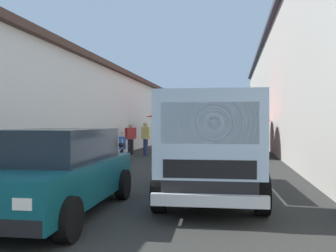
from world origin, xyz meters
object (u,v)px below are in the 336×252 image
at_px(delivery_truck, 210,150).
at_px(parked_scooter, 122,149).
at_px(vendor_by_crates, 146,136).
at_px(vendor_in_shade, 131,137).
at_px(fruit_stall_far_right, 251,124).
at_px(fruit_stall_mid_lane, 167,119).
at_px(fruit_stall_near_right, 241,122).
at_px(hatchback_car, 54,171).

height_order(delivery_truck, parked_scooter, delivery_truck).
bearing_deg(vendor_by_crates, vendor_in_shade, 63.87).
xyz_separation_m(fruit_stall_far_right, fruit_stall_mid_lane, (0.77, 4.56, 0.31)).
bearing_deg(fruit_stall_near_right, fruit_stall_far_right, -14.27).
relative_size(fruit_stall_mid_lane, hatchback_car, 0.60).
distance_m(fruit_stall_near_right, fruit_stall_mid_lane, 4.96).
bearing_deg(fruit_stall_far_right, vendor_by_crates, 116.60).
distance_m(delivery_truck, parked_scooter, 8.75).
relative_size(delivery_truck, vendor_in_shade, 3.27).
xyz_separation_m(fruit_stall_far_right, hatchback_car, (-13.22, 3.93, -0.75)).
xyz_separation_m(hatchback_car, parked_scooter, (8.81, 1.63, -0.29)).
relative_size(fruit_stall_near_right, fruit_stall_far_right, 1.22).
xyz_separation_m(fruit_stall_mid_lane, vendor_by_crates, (-3.27, 0.44, -0.88)).
bearing_deg(delivery_truck, parked_scooter, 28.91).
bearing_deg(fruit_stall_far_right, fruit_stall_near_right, 165.73).
relative_size(vendor_by_crates, parked_scooter, 0.97).
xyz_separation_m(fruit_stall_near_right, delivery_truck, (-9.91, 0.80, -0.56)).
bearing_deg(vendor_in_shade, vendor_by_crates, -116.13).
relative_size(fruit_stall_near_right, vendor_by_crates, 1.62).
height_order(delivery_truck, vendor_by_crates, delivery_truck).
xyz_separation_m(delivery_truck, vendor_by_crates, (9.55, 3.66, -0.12)).
height_order(hatchback_car, parked_scooter, hatchback_car).
relative_size(fruit_stall_mid_lane, vendor_in_shade, 1.55).
bearing_deg(vendor_in_shade, delivery_truck, -155.59).
distance_m(fruit_stall_near_right, vendor_in_shade, 5.37).
xyz_separation_m(delivery_truck, vendor_in_shade, (9.97, 4.53, -0.17)).
xyz_separation_m(fruit_stall_near_right, fruit_stall_far_right, (2.13, -0.54, -0.11)).
relative_size(fruit_stall_mid_lane, parked_scooter, 1.44).
distance_m(fruit_stall_near_right, vendor_by_crates, 4.52).
xyz_separation_m(fruit_stall_mid_lane, parked_scooter, (-5.18, 1.00, -1.35)).
height_order(fruit_stall_far_right, fruit_stall_mid_lane, fruit_stall_mid_lane).
bearing_deg(fruit_stall_far_right, hatchback_car, 163.42).
relative_size(delivery_truck, parked_scooter, 3.03).
distance_m(fruit_stall_mid_lane, parked_scooter, 5.44).
relative_size(fruit_stall_mid_lane, delivery_truck, 0.47).
relative_size(fruit_stall_far_right, delivery_truck, 0.42).
distance_m(hatchback_car, parked_scooter, 8.96).
bearing_deg(vendor_by_crates, fruit_stall_far_right, -63.40).
relative_size(fruit_stall_near_right, hatchback_car, 0.65).
distance_m(fruit_stall_far_right, vendor_in_shade, 6.25).
bearing_deg(hatchback_car, parked_scooter, 10.45).
distance_m(fruit_stall_near_right, hatchback_car, 11.62).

